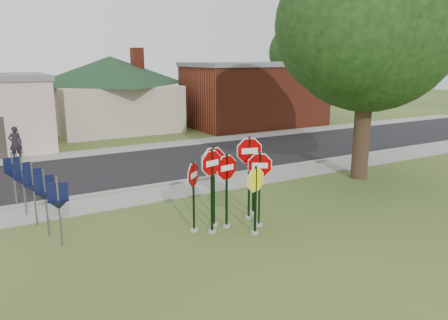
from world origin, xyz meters
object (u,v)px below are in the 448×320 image
pedestrian (15,143)px  oak_tree (370,20)px  stop_sign_center (227,181)px  stop_sign_yellow (256,192)px  stop_sign_left (212,179)px

pedestrian → oak_tree: bearing=133.9°
stop_sign_center → pedestrian: bearing=110.3°
stop_sign_center → pedestrian: 13.84m
stop_sign_yellow → stop_sign_left: bearing=146.3°
stop_sign_left → pedestrian: 13.81m
stop_sign_center → stop_sign_left: size_ratio=0.91×
oak_tree → stop_sign_yellow: bearing=-158.3°
stop_sign_center → stop_sign_yellow: (0.47, -0.88, -0.20)m
stop_sign_yellow → stop_sign_left: 1.33m
stop_sign_yellow → pedestrian: bearing=110.8°
stop_sign_left → stop_sign_center: bearing=15.6°
oak_tree → pedestrian: (-12.62, 10.92, -5.65)m
stop_sign_yellow → oak_tree: size_ratio=0.20×
stop_sign_center → stop_sign_left: bearing=-164.4°
stop_sign_center → stop_sign_yellow: stop_sign_center is taller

